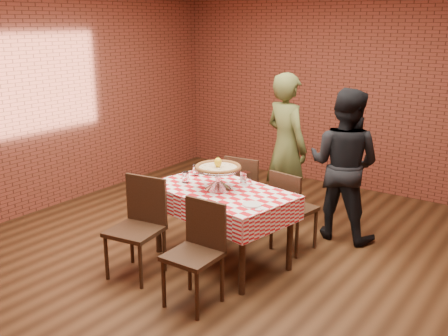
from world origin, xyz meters
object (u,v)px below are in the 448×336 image
(table, at_px, (221,226))
(pizza_stand, at_px, (218,178))
(chair_far_left, at_px, (249,192))
(diner_olive, at_px, (286,147))
(water_glass_right, at_px, (196,170))
(chair_near_right, at_px, (193,257))
(chair_near_left, at_px, (135,230))
(diner_black, at_px, (344,165))
(water_glass_left, at_px, (185,177))
(condiment_caddy, at_px, (246,178))
(pizza, at_px, (218,168))
(chair_far_right, at_px, (294,210))

(table, xyz_separation_m, pizza_stand, (-0.04, -0.00, 0.49))
(chair_far_left, bearing_deg, diner_olive, -108.73)
(water_glass_right, relative_size, chair_near_right, 0.13)
(chair_near_left, relative_size, chair_far_left, 1.04)
(diner_olive, distance_m, diner_black, 0.81)
(table, distance_m, diner_black, 1.53)
(chair_far_left, bearing_deg, water_glass_left, 71.73)
(water_glass_left, bearing_deg, diner_black, 48.86)
(water_glass_right, bearing_deg, table, -24.88)
(pizza_stand, height_order, chair_near_left, pizza_stand)
(table, distance_m, condiment_caddy, 0.53)
(chair_near_right, bearing_deg, condiment_caddy, 98.70)
(pizza_stand, bearing_deg, condiment_caddy, 62.57)
(table, height_order, diner_olive, diner_olive)
(pizza, distance_m, chair_far_right, 0.99)
(condiment_caddy, distance_m, diner_olive, 1.17)
(pizza_stand, xyz_separation_m, pizza, (0.00, 0.00, 0.11))
(chair_near_left, bearing_deg, chair_near_right, -15.67)
(pizza_stand, height_order, chair_far_left, pizza_stand)
(pizza_stand, distance_m, water_glass_right, 0.52)
(water_glass_right, height_order, chair_far_left, chair_far_left)
(water_glass_left, height_order, chair_near_right, chair_near_right)
(water_glass_right, bearing_deg, condiment_caddy, 4.21)
(chair_near_left, xyz_separation_m, chair_far_left, (0.26, 1.55, -0.02))
(table, distance_m, water_glass_left, 0.61)
(table, relative_size, chair_near_left, 1.47)
(diner_black, bearing_deg, pizza, 58.39)
(diner_olive, xyz_separation_m, diner_black, (0.80, -0.16, -0.05))
(water_glass_left, height_order, water_glass_right, same)
(water_glass_left, xyz_separation_m, condiment_caddy, (0.53, 0.31, 0.01))
(chair_near_right, bearing_deg, chair_near_left, 171.94)
(chair_far_right, bearing_deg, water_glass_left, 47.52)
(water_glass_right, relative_size, chair_near_left, 0.12)
(pizza, height_order, chair_near_left, pizza)
(diner_olive, bearing_deg, water_glass_left, 98.52)
(water_glass_left, bearing_deg, chair_far_right, 38.92)
(water_glass_left, xyz_separation_m, water_glass_right, (-0.08, 0.27, 0.00))
(table, relative_size, pizza, 3.05)
(chair_far_right, height_order, diner_black, diner_black)
(chair_near_right, xyz_separation_m, chair_far_left, (-0.51, 1.65, 0.00))
(water_glass_right, distance_m, diner_olive, 1.27)
(water_glass_left, distance_m, condiment_caddy, 0.61)
(water_glass_left, bearing_deg, pizza_stand, 5.45)
(chair_near_right, bearing_deg, diner_black, 77.33)
(chair_far_left, distance_m, diner_olive, 0.75)
(table, distance_m, chair_far_right, 0.81)
(pizza_stand, xyz_separation_m, diner_black, (0.76, 1.27, -0.03))
(chair_near_left, distance_m, chair_far_right, 1.67)
(diner_black, bearing_deg, chair_near_left, 58.13)
(table, height_order, diner_black, diner_black)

